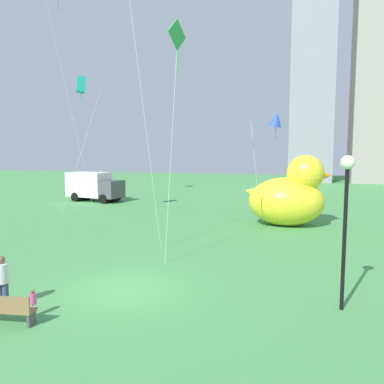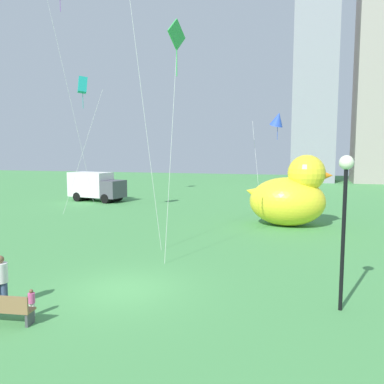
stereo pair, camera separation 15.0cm
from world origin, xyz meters
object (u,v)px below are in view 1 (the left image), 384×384
person_adult (2,280)px  kite_teal (81,86)px  person_child (33,302)px  box_truck (94,187)px  kite_green (176,44)px  lamppost (346,197)px  kite_blue (276,119)px  park_bench (4,309)px  giant_inflatable_duck (289,196)px

person_adult → kite_teal: kite_teal is taller
person_child → box_truck: box_truck is taller
box_truck → kite_green: bearing=-51.6°
person_adult → lamppost: lamppost is taller
person_child → kite_green: bearing=68.1°
person_child → lamppost: size_ratio=0.17×
box_truck → kite_blue: kite_blue is taller
person_adult → person_child: size_ratio=2.02×
park_bench → person_adult: 1.40m
kite_green → person_adult: bearing=-122.6°
person_child → box_truck: size_ratio=0.14×
kite_green → kite_teal: 14.32m
giant_inflatable_duck → lamppost: bearing=-82.2°
lamppost → box_truck: bearing=134.1°
kite_green → kite_teal: size_ratio=1.00×
kite_teal → box_truck: bearing=115.1°
box_truck → person_child: bearing=-64.3°
park_bench → kite_green: size_ratio=0.17×
park_bench → giant_inflatable_duck: size_ratio=0.31×
kite_green → giant_inflatable_duck: bearing=65.9°
person_adult → kite_teal: (-6.55, 15.89, 8.82)m
park_bench → kite_green: (2.99, 7.06, 8.94)m
kite_green → kite_blue: (3.28, 17.14, -1.83)m
person_child → giant_inflatable_duck: giant_inflatable_duck is taller
lamppost → kite_green: bearing=152.5°
giant_inflatable_duck → kite_blue: bearing=100.9°
person_child → lamppost: (9.04, 3.00, 3.12)m
park_bench → kite_blue: 25.99m
box_truck → park_bench: bearing=-65.7°
person_adult → kite_teal: bearing=112.4°
person_child → kite_green: size_ratio=0.08×
lamppost → kite_green: (-6.48, 3.37, 5.83)m
person_child → box_truck: 27.18m
box_truck → kite_blue: 18.69m
person_adult → person_child: 1.44m
kite_blue → person_adult: bearing=-107.2°
kite_green → park_bench: bearing=-113.0°
giant_inflatable_duck → box_truck: giant_inflatable_duck is taller
kite_teal → person_child: bearing=-64.0°
person_adult → park_bench: bearing=-47.1°
kite_blue → giant_inflatable_duck: bearing=-79.1°
person_child → lamppost: lamppost is taller
person_adult → kite_blue: kite_blue is taller
person_adult → lamppost: size_ratio=0.35×
person_child → giant_inflatable_duck: 18.19m
park_bench → kite_green: 11.78m
park_bench → lamppost: size_ratio=0.36×
kite_teal → park_bench: bearing=-66.2°
lamppost → kite_teal: (-16.92, 13.16, 6.17)m
kite_green → kite_teal: bearing=136.8°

